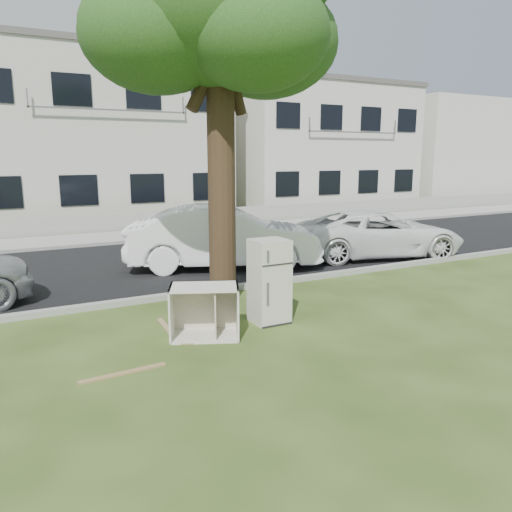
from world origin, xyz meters
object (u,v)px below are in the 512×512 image
fridge (269,281)px  cabinet (205,311)px  car_center (223,237)px  car_right (379,234)px

fridge → cabinet: 1.36m
fridge → cabinet: size_ratio=1.35×
car_center → car_right: car_center is taller
cabinet → car_right: 8.10m
fridge → cabinet: fridge is taller
fridge → car_center: size_ratio=0.30×
car_center → fridge: bearing=-172.2°
cabinet → car_right: size_ratio=0.23×
cabinet → car_right: (7.12, 3.86, 0.25)m
fridge → car_center: (1.09, 4.42, 0.08)m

